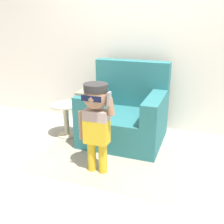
{
  "coord_description": "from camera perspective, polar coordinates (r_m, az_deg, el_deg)",
  "views": [
    {
      "loc": [
        0.89,
        -3.01,
        1.56
      ],
      "look_at": [
        -0.06,
        -0.36,
        0.54
      ],
      "focal_mm": 42.0,
      "sensor_mm": 36.0,
      "label": 1
    }
  ],
  "objects": [
    {
      "name": "ground_plane",
      "position": [
        3.5,
        3.01,
        -6.49
      ],
      "size": [
        10.0,
        10.0,
        0.0
      ],
      "primitive_type": "plane",
      "color": "#ADA89E"
    },
    {
      "name": "wall_back",
      "position": [
        3.78,
        6.42,
        15.93
      ],
      "size": [
        10.0,
        0.05,
        2.6
      ],
      "color": "silver",
      "rests_on": "ground_plane"
    },
    {
      "name": "armchair",
      "position": [
        3.47,
        2.87,
        -0.46
      ],
      "size": [
        1.03,
        0.91,
        1.01
      ],
      "color": "#286B70",
      "rests_on": "ground_plane"
    },
    {
      "name": "person_child",
      "position": [
        2.61,
        -3.47,
        -0.68
      ],
      "size": [
        0.39,
        0.29,
        0.96
      ],
      "color": "gold",
      "rests_on": "ground_plane"
    },
    {
      "name": "side_table",
      "position": [
        3.62,
        -9.97,
        -1.04
      ],
      "size": [
        0.4,
        0.4,
        0.46
      ],
      "color": "beige",
      "rests_on": "ground_plane"
    },
    {
      "name": "rug",
      "position": [
        3.12,
        -0.72,
        -9.93
      ],
      "size": [
        1.62,
        1.16,
        0.01
      ],
      "color": "#9E9384",
      "rests_on": "ground_plane"
    }
  ]
}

